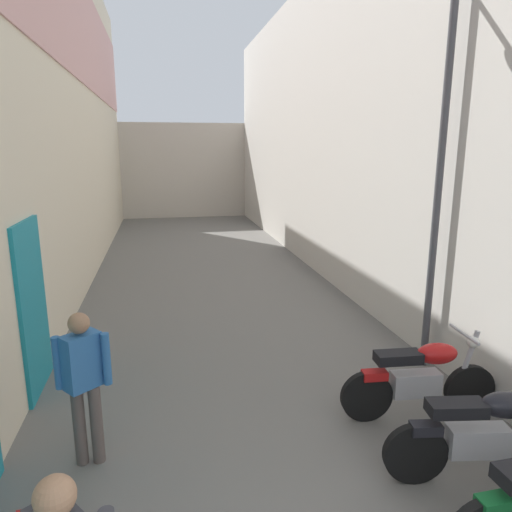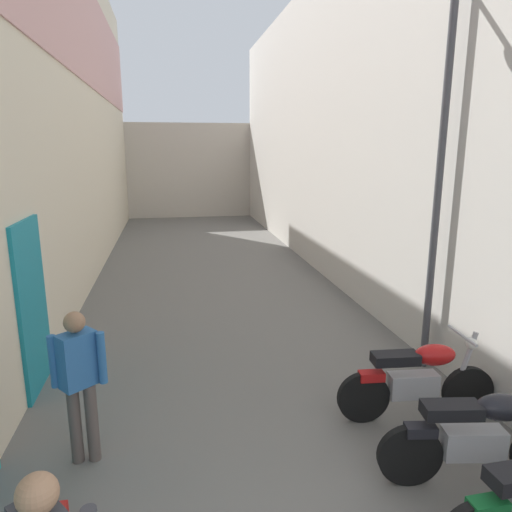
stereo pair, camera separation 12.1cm
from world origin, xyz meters
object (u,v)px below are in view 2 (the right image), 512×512
object	(u,v)px
motorcycle_third	(480,435)
pedestrian_mid_alley	(79,376)
motorcycle_fourth	(418,378)
street_lamp	(435,159)

from	to	relation	value
motorcycle_third	pedestrian_mid_alley	distance (m)	3.79
motorcycle_third	pedestrian_mid_alley	size ratio (longest dim) A/B	1.17
motorcycle_third	motorcycle_fourth	size ratio (longest dim) A/B	0.99
motorcycle_third	pedestrian_mid_alley	world-z (taller)	pedestrian_mid_alley
motorcycle_fourth	pedestrian_mid_alley	xyz separation A→B (m)	(-3.63, -0.09, 0.42)
motorcycle_fourth	street_lamp	distance (m)	2.79
motorcycle_third	motorcycle_fourth	xyz separation A→B (m)	(0.00, 1.09, 0.00)
pedestrian_mid_alley	motorcycle_third	bearing A→B (deg)	-15.49
motorcycle_fourth	street_lamp	xyz separation A→B (m)	(0.71, 1.21, 2.42)
motorcycle_third	motorcycle_fourth	bearing A→B (deg)	89.99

